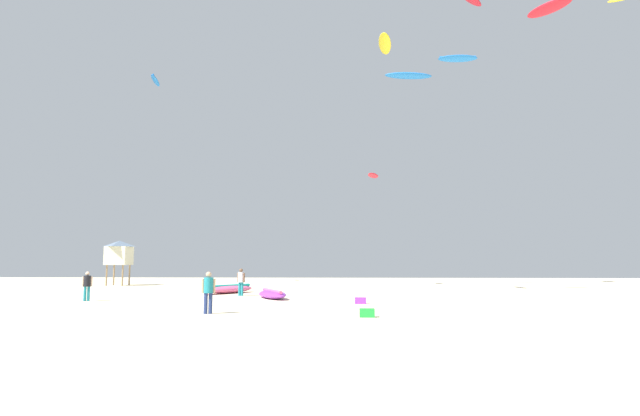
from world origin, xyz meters
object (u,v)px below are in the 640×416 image
at_px(lifeguard_tower, 119,252).
at_px(kite_aloft_6, 458,58).
at_px(person_foreground, 208,289).
at_px(person_midground, 87,284).
at_px(kite_aloft_2, 549,8).
at_px(cooler_box, 367,313).
at_px(kite_aloft_7, 408,76).
at_px(kite_aloft_4, 155,80).
at_px(person_left, 241,280).
at_px(kite_grounded_near, 228,289).
at_px(kite_aloft_5, 385,44).
at_px(kite_aloft_1, 373,176).
at_px(gear_bag, 360,301).
at_px(kite_grounded_mid, 272,294).

xyz_separation_m(lifeguard_tower, kite_aloft_6, (29.37, -10.72, 13.80)).
distance_m(person_foreground, lifeguard_tower, 30.97).
height_order(person_midground, kite_aloft_2, kite_aloft_2).
relative_size(cooler_box, kite_aloft_7, 0.12).
distance_m(cooler_box, kite_aloft_7, 33.02).
distance_m(kite_aloft_2, kite_aloft_7, 13.98).
bearing_deg(cooler_box, kite_aloft_4, 122.60).
relative_size(kite_aloft_2, kite_aloft_4, 0.94).
xyz_separation_m(person_left, kite_aloft_7, (12.41, 13.74, 18.18)).
relative_size(lifeguard_tower, kite_aloft_7, 0.92).
bearing_deg(kite_grounded_near, person_left, -61.73).
bearing_deg(kite_aloft_5, person_foreground, -118.57).
height_order(cooler_box, kite_aloft_5, kite_aloft_5).
bearing_deg(kite_aloft_4, kite_grounded_near, -55.18).
bearing_deg(kite_aloft_5, kite_aloft_2, -5.01).
distance_m(person_left, kite_aloft_2, 28.26).
bearing_deg(person_left, kite_aloft_7, -19.54).
xyz_separation_m(person_midground, cooler_box, (14.80, -7.71, -0.77)).
relative_size(kite_aloft_1, kite_aloft_7, 0.59).
relative_size(person_left, kite_grounded_near, 0.34).
bearing_deg(person_left, kite_aloft_4, 56.56).
height_order(kite_aloft_1, kite_aloft_4, kite_aloft_4).
relative_size(person_left, kite_aloft_7, 0.38).
relative_size(kite_aloft_4, kite_aloft_5, 0.95).
xyz_separation_m(person_midground, person_left, (7.36, 5.07, 0.07)).
distance_m(person_midground, gear_bag, 14.78).
relative_size(cooler_box, kite_aloft_1, 0.21).
height_order(kite_aloft_2, kite_aloft_7, kite_aloft_2).
relative_size(kite_aloft_4, kite_aloft_7, 0.76).
xyz_separation_m(person_midground, lifeguard_tower, (-7.21, 19.92, 2.13)).
height_order(kite_grounded_near, kite_aloft_6, kite_aloft_6).
distance_m(person_foreground, kite_aloft_4, 41.29).
bearing_deg(kite_aloft_2, kite_grounded_near, -179.99).
distance_m(person_midground, person_left, 8.94).
distance_m(kite_grounded_mid, kite_aloft_6, 21.76).
relative_size(kite_grounded_mid, kite_aloft_5, 1.24).
xyz_separation_m(person_left, kite_aloft_5, (9.51, 3.67, 16.88)).
height_order(person_left, kite_aloft_2, kite_aloft_2).
distance_m(person_midground, kite_aloft_4, 33.68).
bearing_deg(kite_aloft_1, cooler_box, -93.48).
bearing_deg(person_foreground, kite_aloft_6, -58.43).
bearing_deg(kite_aloft_2, person_midground, -164.69).
bearing_deg(person_foreground, kite_grounded_mid, -25.07).
xyz_separation_m(kite_aloft_2, kite_aloft_5, (-11.40, 1.00, -1.94)).
distance_m(person_midground, cooler_box, 16.71).
distance_m(gear_bag, kite_aloft_6, 21.01).
bearing_deg(kite_grounded_mid, kite_aloft_5, 39.84).
height_order(cooler_box, kite_aloft_2, kite_aloft_2).
bearing_deg(kite_aloft_6, kite_aloft_4, 150.14).
relative_size(person_foreground, kite_aloft_4, 0.49).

